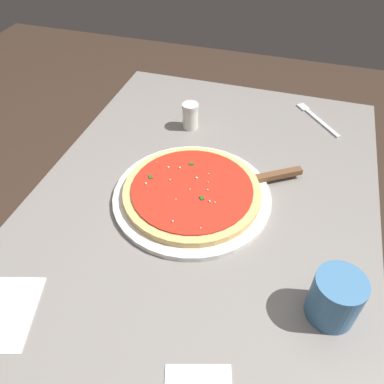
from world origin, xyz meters
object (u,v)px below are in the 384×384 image
Objects in this scene: pizza at (192,191)px; fork at (316,118)px; parmesan_shaker at (190,116)px; pizza_server at (261,179)px; serving_plate at (192,196)px; cup_tall_drink at (335,298)px.

pizza is 2.05× the size of fork.
pizza is 0.29m from parmesan_shaker.
pizza is 1.51× the size of pizza_server.
serving_plate is at bearing -30.41° from fork.
pizza is 0.17m from pizza_server.
parmesan_shaker reaches higher than pizza.
serving_plate reaches higher than fork.
cup_tall_drink is 0.63m from fork.
pizza is at bearing -108.88° from serving_plate.
pizza_server is 0.35m from cup_tall_drink.
serving_plate is 0.49m from fork.
pizza is (-0.00, -0.00, 0.02)m from serving_plate.
fork is at bearing -173.86° from cup_tall_drink.
cup_tall_drink reaches higher than pizza.
pizza reaches higher than serving_plate.
pizza_server is 1.36× the size of fork.
fork is at bearing 149.59° from pizza.
pizza_server is at bearing 123.25° from serving_plate.
parmesan_shaker is (-0.48, -0.41, -0.01)m from cup_tall_drink.
parmesan_shaker is (-0.18, -0.23, 0.02)m from pizza_server.
cup_tall_drink is at bearing 57.07° from pizza.
serving_plate is 3.77× the size of cup_tall_drink.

